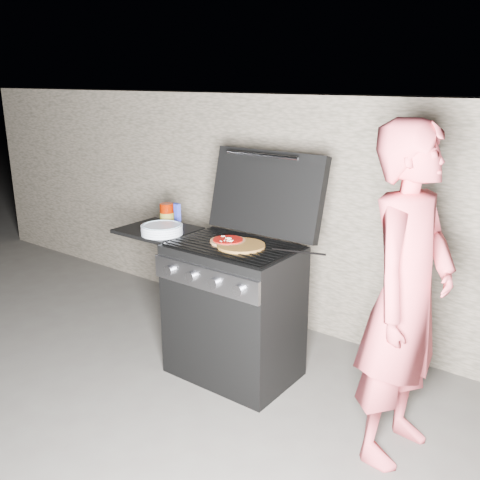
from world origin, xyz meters
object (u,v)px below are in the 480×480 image
Objects in this scene: gas_grill at (205,302)px; sauce_jar at (167,214)px; person at (406,298)px; pizza_topped at (228,241)px.

sauce_jar reaches higher than gas_grill.
gas_grill is 0.77× the size of person.
sauce_jar is at bearing 88.13° from person.
pizza_topped is at bearing -10.07° from sauce_jar.
gas_grill is 5.88× the size of pizza_topped.
person is (1.40, -0.09, 0.42)m from gas_grill.
sauce_jar is 0.09× the size of person.
pizza_topped reaches higher than gas_grill.
gas_grill is 0.51m from pizza_topped.
person is at bearing -6.60° from sauce_jar.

